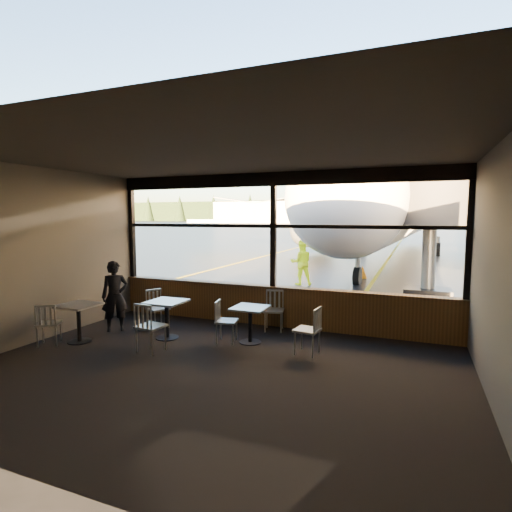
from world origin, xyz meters
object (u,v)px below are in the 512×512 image
Objects in this scene: chair_near_w at (227,322)px; chair_near_n at (274,311)px; jet_bridge at (437,226)px; chair_near_e at (307,330)px; chair_mid_s at (151,327)px; cone_nose at (363,272)px; cone_wing at (303,248)px; chair_mid_w at (158,309)px; airliner at (400,167)px; cafe_table_near at (250,325)px; cafe_table_mid at (167,320)px; cafe_table_left at (79,323)px; passenger at (115,296)px; chair_left_s at (49,324)px; ground_crew at (301,262)px.

chair_near_n is at bearing 139.48° from chair_near_w.
jet_bridge is 7.06m from chair_near_n.
chair_near_e is 2.89m from chair_mid_s.
cone_nose is 12.99m from cone_wing.
chair_mid_w is at bearing -83.61° from cone_wing.
airliner is 42.61× the size of chair_mid_w.
chair_mid_w is at bearing 174.85° from cafe_table_near.
cafe_table_mid is 2.94m from chair_near_e.
cafe_table_mid is 1.02× the size of cafe_table_left.
passenger is at bearing -174.16° from cafe_table_near.
airliner is at bearing -7.12° from cone_wing.
chair_near_e is 1.74× the size of cone_nose.
chair_near_n is at bearing -21.13° from passenger.
jet_bridge reaches higher than cafe_table_near.
chair_near_w is 0.97× the size of chair_mid_w.
chair_mid_w is at bearing 137.82° from cafe_table_mid.
chair_near_e is 1.01× the size of chair_mid_w.
chair_mid_w is at bearing 59.51° from cafe_table_left.
jet_bridge reaches higher than chair_near_w.
jet_bridge reaches higher than chair_near_e.
chair_near_w reaches higher than cafe_table_left.
airliner is 20.20m from chair_near_n.
cafe_table_mid reaches higher than cafe_table_near.
cafe_table_near is 0.82× the size of chair_near_e.
cafe_table_left is 1.69m from chair_mid_s.
airliner is 48.25× the size of cafe_table_left.
chair_left_s is (-3.61, -1.59, 0.06)m from cafe_table_near.
chair_near_w is at bearing -119.91° from jet_bridge.
chair_near_n reaches higher than chair_mid_w.
jet_bridge reaches higher than chair_mid_s.
airliner is 8.60m from cone_wing.
airliner is 21.30m from chair_near_e.
chair_mid_s reaches higher than chair_mid_w.
chair_mid_w is at bearing -112.85° from chair_near_w.
chair_mid_s is (-3.36, -21.58, -5.25)m from airliner.
cone_nose is (4.61, 11.15, -0.17)m from chair_left_s.
cafe_table_mid reaches higher than cone_wing.
cafe_table_left is 2.96m from chair_near_w.
chair_mid_s is at bearing 56.83° from chair_mid_w.
ground_crew reaches higher than chair_mid_w.
chair_mid_w is 0.57× the size of passenger.
passenger reaches higher than cafe_table_mid.
chair_mid_w is (-1.90, 0.35, 0.01)m from chair_near_w.
chair_near_w is 1.48m from chair_mid_s.
chair_near_n is 4.56m from chair_left_s.
cafe_table_near is at bearing -9.24° from chair_left_s.
cafe_table_near is at bearing -95.98° from cone_nose.
airliner reaches higher than chair_near_e.
jet_bridge reaches higher than chair_left_s.
cone_wing is (-1.62, 21.55, -0.55)m from passenger.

